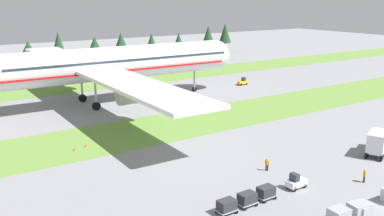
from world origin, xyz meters
name	(u,v)px	position (x,y,z in m)	size (l,w,h in m)	color
grass_strip_near	(191,122)	(0.00, 40.17, 0.00)	(320.00, 15.92, 0.01)	olive
grass_strip_far	(101,83)	(0.00, 84.00, 0.00)	(320.00, 15.92, 0.01)	olive
airliner	(98,64)	(-9.03, 62.11, 8.68)	(67.78, 83.21, 24.20)	silver
baggage_tug	(296,182)	(-5.20, 9.33, 0.81)	(2.64, 1.38, 1.97)	silver
cargo_dolly_lead	(266,192)	(-10.22, 9.18, 0.92)	(2.24, 1.57, 1.55)	#A3A3A8
cargo_dolly_second	(247,198)	(-13.12, 9.09, 0.92)	(2.24, 1.57, 1.55)	#A3A3A8
cargo_dolly_third	(227,205)	(-16.02, 9.00, 0.92)	(2.24, 1.57, 1.55)	#A3A3A8
catering_truck	(378,141)	(13.70, 11.05, 1.95)	(7.29, 4.94, 3.58)	yellow
pushback_tractor	(243,82)	(30.28, 61.56, 0.81)	(2.62, 1.34, 1.97)	yellow
ground_crew_marshaller	(267,164)	(-4.34, 15.30, 0.95)	(0.36, 0.49, 1.74)	black
ground_crew_loader	(364,175)	(3.20, 5.85, 0.95)	(0.42, 0.43, 1.74)	black
uld_container_0	(339,216)	(-7.81, 1.03, 0.83)	(2.00, 1.60, 1.65)	#A3A3A8
uld_container_1	(358,211)	(-5.38, 0.51, 0.89)	(2.00, 1.60, 1.78)	#A3A3A8
uld_container_2	(362,211)	(-4.83, 0.41, 0.80)	(2.00, 1.60, 1.59)	#A3A3A8
taxiway_marker_0	(75,149)	(-23.13, 37.00, 0.30)	(0.44, 0.44, 0.61)	orange
taxiway_marker_1	(86,145)	(-21.08, 37.71, 0.30)	(0.44, 0.44, 0.60)	orange
distant_tree_line	(60,46)	(0.68, 120.77, 6.65)	(143.53, 10.23, 11.74)	#4C3823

